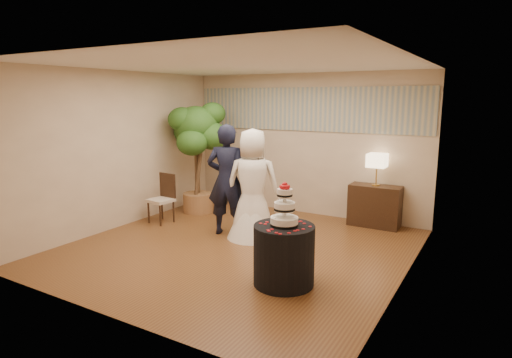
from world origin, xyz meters
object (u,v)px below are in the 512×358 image
Objects in this scene: bride at (253,184)px; cake_table at (284,255)px; side_chair at (161,199)px; ficus_tree at (197,157)px; table_lamp at (377,170)px; wedding_cake at (285,204)px; groom at (227,180)px; console at (375,206)px.

bride is 2.38× the size of cake_table.
bride reaches higher than side_chair.
bride is at bearing -24.93° from ficus_tree.
table_lamp is (0.31, 3.07, 0.67)m from cake_table.
wedding_cake is (0.00, 0.00, 0.66)m from cake_table.
side_chair is at bearing -152.78° from table_lamp.
groom reaches higher than bride.
wedding_cake is at bearing -95.97° from console.
bride reaches higher than table_lamp.
bride is at bearing 132.72° from cake_table.
console is at bearing -154.73° from bride.
bride is 1.99m from side_chair.
table_lamp is at bearing 84.21° from cake_table.
cake_table is 1.33× the size of table_lamp.
bride is (0.48, 0.05, -0.03)m from groom.
groom reaches higher than console.
bride is 0.80× the size of ficus_tree.
ficus_tree is at bearing -166.40° from console.
ficus_tree is (-3.41, -0.84, 0.09)m from table_lamp.
cake_table is 1.41× the size of wedding_cake.
bride reaches higher than wedding_cake.
groom reaches higher than wedding_cake.
table_lamp is at bearing 84.21° from wedding_cake.
console is 3.97m from side_chair.
bride is at bearing 166.32° from groom.
groom is 3.28× the size of table_lamp.
cake_table is at bearing -95.79° from table_lamp.
console is 0.67m from table_lamp.
wedding_cake is at bearing 0.00° from cake_table.
cake_table is 0.84× the size of side_chair.
groom is 1.03× the size of bride.
table_lamp is 0.25× the size of ficus_tree.
console is at bearing 84.21° from cake_table.
side_chair is (-3.21, 1.26, 0.08)m from cake_table.
cake_table is 3.90m from ficus_tree.
ficus_tree is (-3.10, 2.23, 0.76)m from cake_table.
console is at bearing -159.49° from groom.
ficus_tree is at bearing -46.29° from bride.
ficus_tree reaches higher than cake_table.
wedding_cake is 3.16m from console.
ficus_tree reaches higher than console.
cake_table is at bearing 123.35° from groom.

